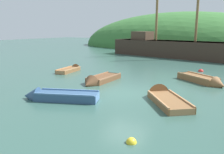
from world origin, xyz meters
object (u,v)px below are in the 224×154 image
object	(u,v)px
sailing_ship	(171,51)
rowboat_near_dock	(57,97)
rowboat_center	(71,70)
buoy_yellow	(131,143)
rowboat_outer_left	(164,99)
rowboat_portside	(99,81)
buoy_red	(201,72)
rowboat_far	(203,81)

from	to	relation	value
sailing_ship	rowboat_near_dock	xyz separation A→B (m)	(0.98, -20.60, -0.62)
rowboat_center	buoy_yellow	xyz separation A→B (m)	(10.08, -8.48, -0.08)
rowboat_near_dock	buoy_yellow	world-z (taller)	rowboat_near_dock
rowboat_outer_left	buoy_yellow	bearing A→B (deg)	147.36
rowboat_portside	rowboat_center	distance (m)	4.94
rowboat_portside	sailing_ship	bearing A→B (deg)	-179.13
buoy_yellow	buoy_red	bearing A→B (deg)	93.33
rowboat_outer_left	buoy_red	world-z (taller)	rowboat_outer_left
rowboat_portside	rowboat_near_dock	bearing A→B (deg)	4.55
sailing_ship	buoy_red	size ratio (longest dim) A/B	44.42
rowboat_portside	rowboat_far	bearing A→B (deg)	119.95
rowboat_portside	rowboat_center	xyz separation A→B (m)	(-4.42, 2.22, -0.03)
rowboat_outer_left	buoy_red	bearing A→B (deg)	-39.85
rowboat_center	buoy_red	xyz separation A→B (m)	(9.26, 5.54, -0.08)
sailing_ship	buoy_yellow	world-z (taller)	sailing_ship
sailing_ship	rowboat_portside	bearing A→B (deg)	-79.20
rowboat_near_dock	rowboat_outer_left	xyz separation A→B (m)	(4.56, 2.78, -0.06)
sailing_ship	buoy_yellow	distance (m)	23.46
sailing_ship	rowboat_center	bearing A→B (deg)	-96.44
rowboat_far	rowboat_outer_left	world-z (taller)	rowboat_outer_left
rowboat_center	buoy_red	distance (m)	10.80
rowboat_near_dock	rowboat_portside	bearing A→B (deg)	-107.85
rowboat_far	buoy_red	xyz separation A→B (m)	(-1.02, 4.23, -0.14)
rowboat_center	rowboat_outer_left	world-z (taller)	rowboat_outer_left
sailing_ship	rowboat_near_dock	distance (m)	20.63
buoy_yellow	rowboat_center	bearing A→B (deg)	139.92
rowboat_outer_left	buoy_red	distance (m)	9.24
sailing_ship	rowboat_outer_left	xyz separation A→B (m)	(5.55, -17.82, -0.67)
rowboat_portside	buoy_red	size ratio (longest dim) A/B	8.36
rowboat_center	buoy_yellow	world-z (taller)	rowboat_center
sailing_ship	buoy_red	bearing A→B (deg)	-48.95
rowboat_portside	rowboat_center	bearing A→B (deg)	-117.73
rowboat_center	rowboat_near_dock	bearing A→B (deg)	-152.22
rowboat_center	buoy_red	world-z (taller)	rowboat_center
rowboat_portside	buoy_yellow	distance (m)	8.44
rowboat_far	rowboat_portside	distance (m)	6.84
rowboat_far	buoy_red	distance (m)	4.35
buoy_red	buoy_yellow	bearing A→B (deg)	-86.67
sailing_ship	rowboat_portside	xyz separation A→B (m)	(0.56, -16.34, -0.65)
rowboat_center	buoy_red	size ratio (longest dim) A/B	7.40
rowboat_far	buoy_yellow	bearing A→B (deg)	-58.53
rowboat_near_dock	rowboat_far	size ratio (longest dim) A/B	1.10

